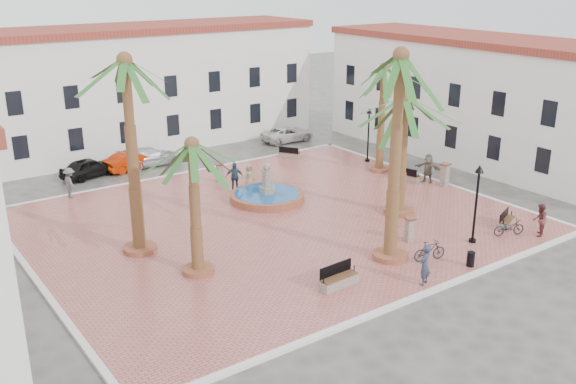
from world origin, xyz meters
name	(u,v)px	position (x,y,z in m)	size (l,w,h in m)	color
ground	(274,222)	(0.00, 0.00, 0.00)	(120.00, 120.00, 0.00)	#56544F
plaza	(274,221)	(0.00, 0.00, 0.07)	(26.00, 22.00, 0.15)	#B55E56
kerb_n	(185,173)	(0.00, 11.00, 0.08)	(26.30, 0.30, 0.16)	silver
kerb_s	(416,297)	(0.00, -11.00, 0.08)	(26.30, 0.30, 0.16)	silver
kerb_e	(432,180)	(13.00, 0.00, 0.08)	(0.30, 22.30, 0.16)	silver
kerb_w	(37,282)	(-13.00, 0.00, 0.08)	(0.30, 22.30, 0.16)	silver
building_north	(130,88)	(0.00, 19.99, 4.77)	(30.40, 7.40, 9.50)	white
building_east	(482,99)	(19.99, 2.00, 4.52)	(7.40, 26.40, 9.00)	white
fountain	(267,195)	(1.53, 2.96, 0.47)	(4.56, 4.56, 2.36)	#9F5437
palm_nw	(126,81)	(-7.86, 0.37, 8.66)	(5.49, 5.49, 9.87)	#9F5437
palm_sw	(193,161)	(-6.61, -3.46, 5.55)	(4.90, 4.90, 6.52)	#9F5437
palm_s	(400,78)	(1.79, -7.50, 8.96)	(5.58, 5.58, 10.19)	#9F5437
palm_e	(404,114)	(6.55, -3.28, 5.97)	(5.77, 5.77, 7.11)	#9F5437
palm_ne	(383,79)	(11.33, 3.47, 6.57)	(4.68, 4.68, 7.53)	#9F5437
bench_s	(339,280)	(-2.17, -8.35, 0.44)	(1.98, 0.70, 1.03)	gray
bench_se	(507,222)	(9.90, -8.25, 0.40)	(1.72, 1.06, 0.87)	gray
bench_e	(407,177)	(11.24, 0.69, 0.41)	(0.97, 1.84, 0.93)	gray
bench_ne	(289,155)	(8.07, 9.75, 0.39)	(1.32, 1.63, 0.86)	gray
lamppost_s	(477,190)	(6.64, -8.58, 2.99)	(0.46, 0.46, 4.19)	black
lamppost_e	(369,125)	(12.22, 5.67, 2.84)	(0.43, 0.43, 3.97)	black
bollard_se	(410,229)	(4.05, -6.58, 0.82)	(0.54, 0.54, 1.30)	gray
bollard_n	(220,173)	(0.89, 7.67, 0.81)	(0.53, 0.53, 1.27)	gray
bollard_e	(445,174)	(12.40, -1.53, 0.95)	(0.62, 0.62, 1.54)	gray
litter_bin	(471,259)	(4.27, -10.40, 0.51)	(0.37, 0.37, 0.72)	black
cyclist_a	(425,265)	(1.09, -10.40, 1.10)	(0.69, 0.45, 1.90)	#2C3244
bicycle_a	(509,227)	(8.90, -9.11, 0.61)	(0.60, 1.73, 0.91)	black
cyclist_b	(540,220)	(10.17, -10.04, 1.04)	(0.86, 0.67, 1.77)	#5C2827
bicycle_b	(430,251)	(3.13, -8.83, 0.66)	(0.48, 1.70, 1.02)	black
pedestrian_fountain_a	(249,176)	(1.86, 5.54, 0.94)	(0.77, 0.50, 1.58)	#9A855C
pedestrian_fountain_b	(234,177)	(0.70, 5.43, 1.12)	(1.14, 0.47, 1.94)	#2C3F51
pedestrian_north	(70,183)	(-8.11, 10.40, 1.09)	(1.22, 0.70, 1.89)	#57575D
pedestrian_east	(428,168)	(12.16, -0.29, 1.11)	(1.77, 0.56, 1.91)	#625B4D
car_black	(89,168)	(-5.64, 14.23, 0.68)	(1.61, 4.01, 1.37)	black
car_red	(132,161)	(-2.54, 14.16, 0.66)	(1.40, 4.02, 1.32)	#AD2402
car_silver	(150,157)	(-1.05, 14.38, 0.66)	(1.85, 4.56, 1.32)	silver
car_white	(288,134)	(11.11, 14.28, 0.62)	(2.07, 4.49, 1.25)	silver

